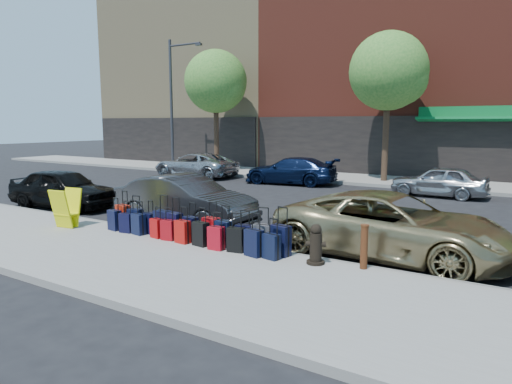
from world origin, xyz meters
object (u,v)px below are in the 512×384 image
Objects in this scene: car_far_0 at (195,165)px; car_near_1 at (185,200)px; tree_center at (391,73)px; display_rack at (66,209)px; car_far_2 at (439,181)px; bollard at (364,246)px; car_far_1 at (291,171)px; car_near_0 at (63,188)px; suitcase_front_5 at (191,228)px; car_near_2 at (392,226)px; streetlight at (174,97)px; fire_hydrant at (316,246)px; tree_left at (218,83)px.

car_near_1 is at bearing 38.26° from car_far_0.
car_far_0 is at bearing -163.73° from tree_center.
car_far_0 is (-5.43, 12.14, 0.01)m from display_rack.
car_far_0 is at bearing -88.74° from car_far_2.
car_near_1 is at bearing -27.92° from car_far_2.
display_rack reaches higher than bollard.
car_far_0 reaches higher than car_far_2.
tree_center is at bearing 116.86° from car_far_1.
car_near_1 is at bearing -94.93° from car_near_0.
car_far_2 reaches higher than display_rack.
car_far_1 reaches higher than suitcase_front_5.
car_far_2 reaches higher than bollard.
car_near_2 is at bearing -73.40° from tree_center.
streetlight is at bearing -177.02° from tree_center.
car_near_0 is 0.93× the size of car_near_1.
streetlight reaches higher than fire_hydrant.
tree_center is 1.38× the size of car_near_2.
car_far_0 is at bearing 58.08° from car_near_2.
tree_center is 15.72m from car_near_0.
tree_left is 20.17m from fire_hydrant.
car_near_1 reaches higher than bollard.
suitcase_front_5 reaches higher than fire_hydrant.
streetlight is 8.94× the size of bollard.
bollard is (3.67, -14.22, -4.80)m from tree_center.
car_far_2 is at bearing -12.40° from tree_left.
car_far_2 is (3.00, -2.97, -4.77)m from tree_center.
fire_hydrant is at bearing 0.14° from car_far_2.
display_rack is (-8.20, -0.82, 0.07)m from bollard.
car_near_2 is at bearing 6.05° from car_far_2.
fire_hydrant is at bearing -110.34° from car_near_1.
car_far_1 is (-7.69, 11.50, 0.06)m from bollard.
car_near_0 reaches higher than car_far_0.
car_near_0 is at bearing -78.36° from tree_left.
car_far_0 is (-2.09, 9.86, -0.02)m from car_near_0.
car_far_0 is 12.96m from car_far_2.
suitcase_front_5 reaches higher than bollard.
tree_center is at bearing 106.42° from car_far_0.
car_far_1 is (6.48, -2.72, -4.74)m from tree_left.
car_near_1 is 12.24m from car_far_0.
car_near_1 is (5.47, 0.23, 0.03)m from car_near_0.
car_near_2 is (0.10, 1.59, 0.12)m from bollard.
fire_hydrant is at bearing -2.89° from display_rack.
fire_hydrant is 0.97m from bollard.
tree_center is (10.50, 0.00, 0.00)m from tree_left.
streetlight is 16.66m from car_near_1.
suitcase_front_5 is at bearing -136.21° from car_near_1.
suitcase_front_5 is 12.05m from car_far_1.
car_far_1 is at bearing -22.78° from tree_left.
tree_center reaches higher than car_far_0.
car_far_0 is (-9.96, -2.91, -4.73)m from tree_center.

